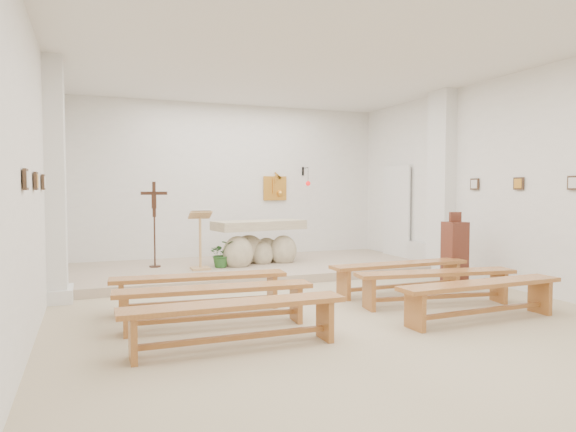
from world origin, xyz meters
name	(u,v)px	position (x,y,z in m)	size (l,w,h in m)	color
ground	(327,312)	(0.00, 0.00, 0.00)	(7.00, 10.00, 0.00)	#C9B691
wall_left	(32,178)	(-3.49, 0.00, 1.75)	(0.02, 10.00, 3.50)	white
wall_right	(530,181)	(3.49, 0.00, 1.75)	(0.02, 10.00, 3.50)	white
wall_back	(230,184)	(0.00, 4.99, 1.75)	(7.00, 0.02, 3.50)	white
ceiling	(328,46)	(0.00, 0.00, 3.49)	(7.00, 10.00, 0.02)	silver
sanctuary_platform	(250,268)	(0.00, 3.50, 0.07)	(6.98, 3.00, 0.15)	tan
pilaster_left	(56,181)	(-3.37, 2.00, 1.75)	(0.26, 0.55, 3.50)	white
pilaster_right	(441,183)	(3.37, 2.00, 1.75)	(0.26, 0.55, 3.50)	white
gold_wall_relief	(275,188)	(1.05, 4.96, 1.65)	(0.55, 0.04, 0.55)	gold
sanctuary_lamp	(307,181)	(1.75, 4.71, 1.81)	(0.11, 0.36, 0.44)	black
station_frame_left_front	(26,179)	(-3.47, -0.80, 1.72)	(0.03, 0.20, 0.20)	#3E2A1B
station_frame_left_mid	(36,181)	(-3.47, 0.20, 1.72)	(0.03, 0.20, 0.20)	#3E2A1B
station_frame_left_rear	(43,182)	(-3.47, 1.20, 1.72)	(0.03, 0.20, 0.20)	#3E2A1B
station_frame_right_front	(574,183)	(3.47, -0.80, 1.72)	(0.03, 0.20, 0.20)	#3E2A1B
station_frame_right_mid	(519,184)	(3.47, 0.20, 1.72)	(0.03, 0.20, 0.20)	#3E2A1B
station_frame_right_rear	(475,184)	(3.47, 1.20, 1.72)	(0.03, 0.20, 0.20)	#3E2A1B
radiator_left	(56,275)	(-3.43, 2.70, 0.27)	(0.10, 0.85, 0.52)	silver
radiator_right	(421,255)	(3.43, 2.70, 0.27)	(0.10, 0.85, 0.52)	silver
altar	(258,245)	(0.20, 3.58, 0.51)	(1.91, 1.01, 0.94)	beige
lectern	(200,240)	(-1.03, 3.23, 0.70)	(0.40, 0.34, 1.12)	#DCB06B
crucifix_stand	(154,218)	(-1.78, 3.84, 1.09)	(0.49, 0.21, 1.62)	#3A1E12
potted_plant	(222,254)	(-0.61, 3.34, 0.41)	(0.46, 0.40, 0.52)	#265722
donation_pedestal	(455,253)	(2.81, 0.90, 0.55)	(0.35, 0.35, 1.25)	#5A2719
bench_left_front	(200,284)	(-1.57, 0.65, 0.37)	(2.34, 0.54, 0.49)	#AF6C32
bench_right_front	(400,270)	(1.57, 0.65, 0.37)	(2.32, 0.43, 0.49)	#AF6C32
bench_left_second	(215,297)	(-1.57, -0.24, 0.37)	(2.33, 0.53, 0.49)	#AF6C32
bench_right_second	(436,280)	(1.57, -0.24, 0.37)	(2.34, 0.68, 0.49)	#AF6C32
bench_left_third	(235,314)	(-1.57, -1.13, 0.37)	(2.32, 0.38, 0.49)	#AF6C32
bench_right_third	(481,292)	(1.57, -1.13, 0.37)	(2.33, 0.45, 0.49)	#AF6C32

